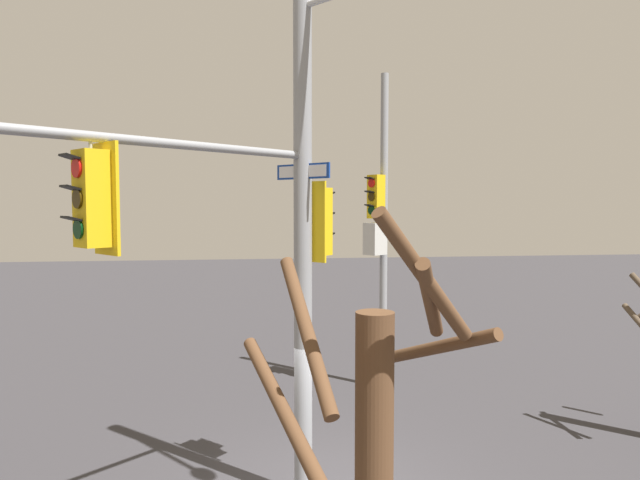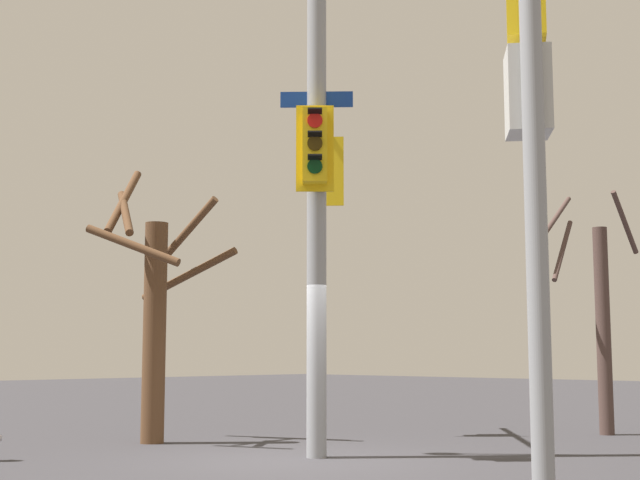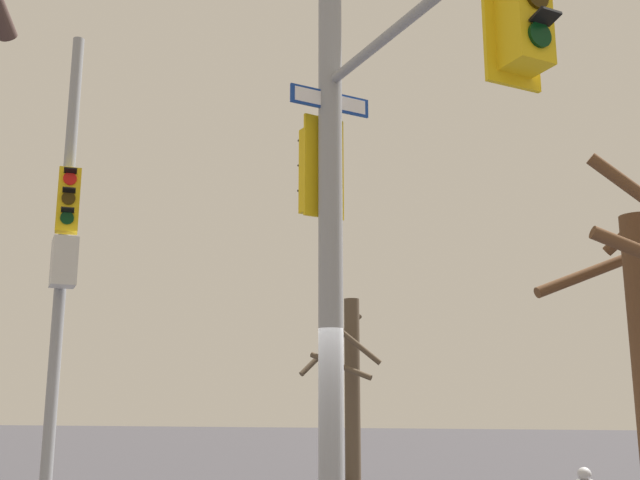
{
  "view_description": "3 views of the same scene",
  "coord_description": "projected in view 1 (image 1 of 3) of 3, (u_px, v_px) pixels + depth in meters",
  "views": [
    {
      "loc": [
        -1.32,
        -8.98,
        4.81
      ],
      "look_at": [
        -0.22,
        -0.33,
        4.25
      ],
      "focal_mm": 31.55,
      "sensor_mm": 36.0,
      "label": 1
    },
    {
      "loc": [
        9.25,
        9.4,
        1.49
      ],
      "look_at": [
        -0.61,
        -0.16,
        3.19
      ],
      "focal_mm": 51.76,
      "sensor_mm": 36.0,
      "label": 2
    },
    {
      "loc": [
        -8.89,
        -1.99,
        1.67
      ],
      "look_at": [
        -0.75,
        -0.04,
        3.49
      ],
      "focal_mm": 41.72,
      "sensor_mm": 36.0,
      "label": 3
    }
  ],
  "objects": [
    {
      "name": "secondary_pole_assembly",
      "position": [
        380.0,
        227.0,
        14.35
      ],
      "size": [
        0.69,
        0.62,
        8.11
      ],
      "rotation": [
        0.0,
        0.0,
        3.8
      ],
      "color": "gray",
      "rests_on": "ground"
    },
    {
      "name": "bare_tree_corner",
      "position": [
        373.0,
        461.0,
        5.62
      ],
      "size": [
        2.5,
        2.45,
        4.79
      ],
      "color": "brown",
      "rests_on": "ground"
    },
    {
      "name": "main_signal_pole_assembly",
      "position": [
        283.0,
        217.0,
        8.39
      ],
      "size": [
        6.13,
        3.91,
        8.26
      ],
      "rotation": [
        0.0,
        0.0,
        3.85
      ],
      "color": "gray",
      "rests_on": "ground"
    }
  ]
}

